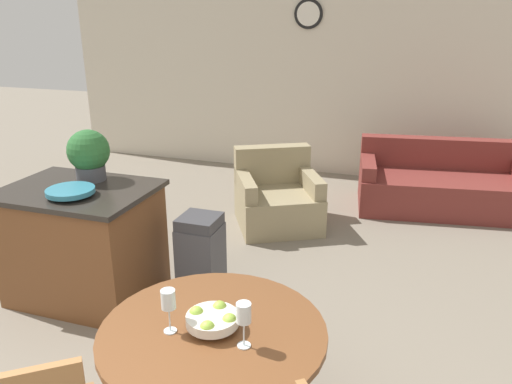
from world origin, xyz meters
The scene contains 11 objects.
wall_back centered at (0.00, 6.23, 1.35)m, with size 8.00×0.09×2.70m.
dining_table centered at (0.41, 1.10, 0.59)m, with size 1.12×1.12×0.76m.
fruit_bowl centered at (0.41, 1.10, 0.82)m, with size 0.26×0.26×0.10m.
wine_glass_left centered at (0.22, 1.02, 0.93)m, with size 0.07×0.07×0.23m.
wine_glass_right centered at (0.60, 1.02, 0.93)m, with size 0.07×0.07×0.23m.
kitchen_island centered at (-1.21, 2.22, 0.47)m, with size 1.15×0.86×0.94m.
teal_bowl centered at (-1.13, 2.06, 0.98)m, with size 0.35×0.35×0.06m.
potted_plant centered at (-1.22, 2.44, 1.15)m, with size 0.33×0.33×0.41m.
trash_bin centered at (-0.29, 2.46, 0.36)m, with size 0.31×0.32×0.73m.
couch centered at (1.58, 5.22, 0.28)m, with size 2.02×1.18×0.79m.
armchair centered at (-0.14, 4.14, 0.28)m, with size 1.15×1.15×0.82m.
Camera 1 is at (1.26, -0.78, 2.20)m, focal length 35.00 mm.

